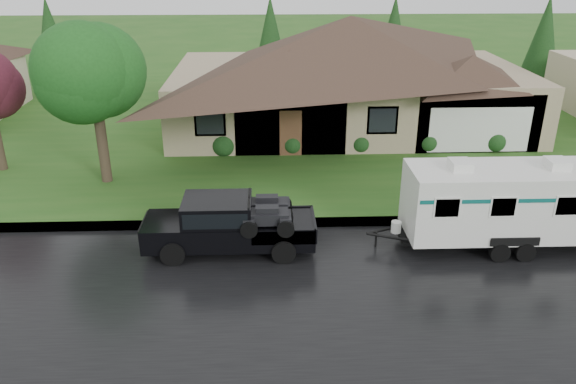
# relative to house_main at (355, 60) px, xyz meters

# --- Properties ---
(ground) EXTENTS (140.00, 140.00, 0.00)m
(ground) POSITION_rel_house_main_xyz_m (-2.29, -13.84, -3.59)
(ground) COLOR #25561B
(ground) RESTS_ON ground
(road) EXTENTS (140.00, 8.00, 0.01)m
(road) POSITION_rel_house_main_xyz_m (-2.29, -15.84, -3.59)
(road) COLOR black
(road) RESTS_ON ground
(curb) EXTENTS (140.00, 0.50, 0.15)m
(curb) POSITION_rel_house_main_xyz_m (-2.29, -11.59, -3.52)
(curb) COLOR gray
(curb) RESTS_ON ground
(lawn) EXTENTS (140.00, 26.00, 0.15)m
(lawn) POSITION_rel_house_main_xyz_m (-2.29, 1.16, -3.52)
(lawn) COLOR #25561B
(lawn) RESTS_ON ground
(house_main) EXTENTS (19.44, 10.80, 6.90)m
(house_main) POSITION_rel_house_main_xyz_m (0.00, 0.00, 0.00)
(house_main) COLOR tan
(house_main) RESTS_ON lawn
(tree_left_green) EXTENTS (3.77, 3.77, 6.25)m
(tree_left_green) POSITION_rel_house_main_xyz_m (-11.14, -7.62, 0.89)
(tree_left_green) COLOR #382B1E
(tree_left_green) RESTS_ON lawn
(shrub_row) EXTENTS (13.60, 1.00, 1.00)m
(shrub_row) POSITION_rel_house_main_xyz_m (-0.29, -4.54, -2.94)
(shrub_row) COLOR #143814
(shrub_row) RESTS_ON lawn
(pickup_truck) EXTENTS (5.30, 2.02, 1.77)m
(pickup_truck) POSITION_rel_house_main_xyz_m (-5.91, -13.26, -2.64)
(pickup_truck) COLOR black
(pickup_truck) RESTS_ON ground
(travel_trailer) EXTENTS (6.54, 2.30, 2.94)m
(travel_trailer) POSITION_rel_house_main_xyz_m (2.89, -13.26, -2.03)
(travel_trailer) COLOR white
(travel_trailer) RESTS_ON ground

